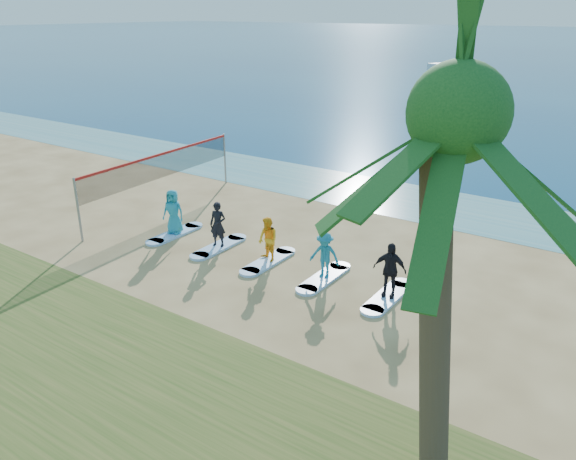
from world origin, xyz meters
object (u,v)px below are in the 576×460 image
Objects in this scene: palm_tree at (458,118)px; surfboard_1 at (219,247)px; student_2 at (268,239)px; student_3 at (325,255)px; surfboard_2 at (268,261)px; student_1 at (218,224)px; surfboard_4 at (388,297)px; surfboard_0 at (175,234)px; student_0 at (173,212)px; volleyball_net at (161,166)px; boat_offshore_a at (455,76)px; surfboard_3 at (324,278)px; student_4 at (390,270)px.

surfboard_1 is at bearing 149.16° from palm_tree.
student_2 reaches higher than student_3.
surfboard_2 is (2.27, 0.00, 0.00)m from surfboard_1.
surfboard_4 is at bearing -17.52° from student_1.
surfboard_1 is 6.80m from surfboard_4.
surfboard_1 is 0.88m from student_1.
surfboard_4 is (9.07, 0.00, 0.00)m from surfboard_0.
surfboard_2 is at bearing -17.05° from student_0.
student_1 reaches higher than surfboard_1.
volleyball_net is 7.56m from student_2.
volleyball_net is 5.22× the size of student_0.
surfboard_2 and surfboard_4 have the same top height.
boat_offshore_a is 61.48m from student_0.
boat_offshore_a is at bearing 105.39° from surfboard_3.
student_4 is (9.07, 0.00, -0.01)m from student_0.
surfboard_4 is at bearing 79.48° from student_4.
student_1 reaches higher than surfboard_0.
student_2 is 2.27m from student_3.
student_1 is (2.27, -0.00, 0.88)m from surfboard_0.
student_3 is at bearing -0.00° from surfboard_1.
student_2 is at bearing -180.00° from surfboard_4.
palm_tree reaches higher than student_1.
surfboard_2 is at bearing 142.59° from palm_tree.
palm_tree reaches higher than surfboard_3.
boat_offshore_a is 3.55× the size of surfboard_2.
student_4 is (0.00, -0.00, 0.91)m from surfboard_4.
volleyball_net is at bearing 170.29° from surfboard_4.
surfboard_1 is (2.27, 0.00, 0.00)m from surfboard_0.
surfboard_1 is 2.41m from student_2.
surfboard_4 is at bearing -17.05° from student_0.
student_3 is (4.53, -0.00, 0.82)m from surfboard_1.
boat_offshore_a reaches higher than surfboard_3.
student_3 reaches higher than surfboard_1.
student_4 reaches higher than surfboard_4.
student_0 is at bearing -180.00° from surfboard_4.
palm_tree is 15.55m from surfboard_0.
student_4 is (9.07, -0.00, 0.91)m from surfboard_0.
student_2 is at bearing -17.52° from student_1.
student_2 is at bearing -180.00° from surfboard_3.
surfboard_2 is (4.53, 0.00, 0.00)m from surfboard_0.
surfboard_2 is 4.53m from surfboard_4.
student_0 reaches higher than student_3.
surfboard_4 is (2.27, 0.00, 0.00)m from surfboard_3.
student_2 is 4.61m from surfboard_4.
student_1 is 0.97× the size of student_4.
surfboard_4 is (2.27, 0.00, -0.82)m from student_3.
surfboard_2 is 1.27× the size of student_4.
volleyball_net reaches higher than boat_offshore_a.
palm_tree is 13.78m from surfboard_1.
surfboard_1 and surfboard_4 have the same top height.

